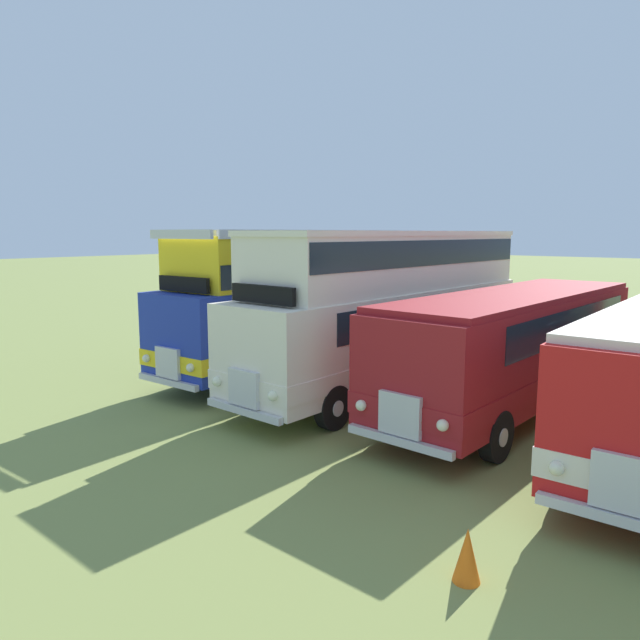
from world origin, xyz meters
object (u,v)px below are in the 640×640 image
at_px(bus_first_in_row, 294,298).
at_px(bus_third_in_row, 516,342).
at_px(bus_second_in_row, 393,302).
at_px(cone_mid_row, 467,555).

height_order(bus_first_in_row, bus_third_in_row, bus_first_in_row).
xyz_separation_m(bus_first_in_row, bus_second_in_row, (3.66, 0.22, 0.12)).
bearing_deg(bus_first_in_row, bus_third_in_row, 1.31).
distance_m(bus_second_in_row, cone_mid_row, 9.94).
height_order(bus_second_in_row, cone_mid_row, bus_second_in_row).
distance_m(bus_first_in_row, bus_second_in_row, 3.67).
bearing_deg(bus_second_in_row, cone_mid_row, -51.39).
bearing_deg(bus_third_in_row, cone_mid_row, -72.28).
relative_size(bus_first_in_row, cone_mid_row, 13.82).
bearing_deg(bus_second_in_row, bus_first_in_row, -176.57).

